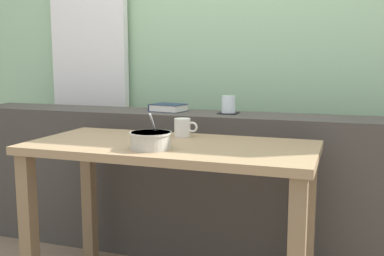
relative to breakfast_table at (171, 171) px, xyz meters
name	(u,v)px	position (x,y,z in m)	size (l,w,h in m)	color
outdoor_backdrop	(227,10)	(-0.04, 1.07, 0.79)	(4.80, 0.08, 2.80)	#9EC699
curtain_left_panel	(89,36)	(-0.98, 0.97, 0.64)	(0.56, 0.06, 2.50)	white
dark_console_ledge	(200,185)	(-0.04, 0.54, -0.21)	(2.80, 0.32, 0.80)	#423D38
breakfast_table	(171,171)	(0.00, 0.00, 0.00)	(1.23, 0.59, 0.73)	#826849
coaster_square	(228,113)	(0.11, 0.55, 0.20)	(0.10, 0.10, 0.01)	black
juice_glass	(228,105)	(0.11, 0.55, 0.24)	(0.07, 0.07, 0.09)	white
closed_book	(168,108)	(-0.24, 0.56, 0.21)	(0.20, 0.17, 0.04)	#1E2D47
soup_bowl	(151,140)	(-0.03, -0.14, 0.16)	(0.17, 0.17, 0.15)	#BCB7A8
ceramic_mug	(183,127)	(-0.01, 0.19, 0.16)	(0.11, 0.08, 0.08)	silver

